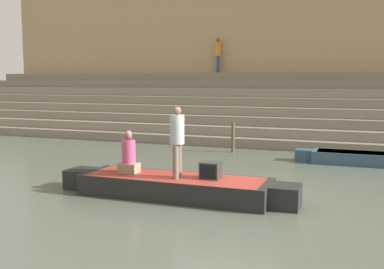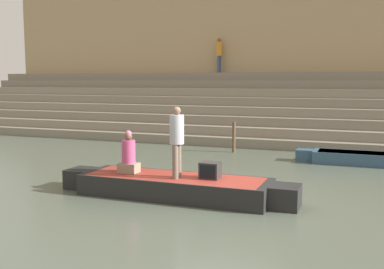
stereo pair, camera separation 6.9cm
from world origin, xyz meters
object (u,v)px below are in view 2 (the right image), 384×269
(rowboat_main, at_px, (175,186))
(tv_set, at_px, (210,170))
(person_on_steps, at_px, (219,52))
(person_rowing, at_px, (129,156))
(mooring_post, at_px, (234,137))
(person_standing, at_px, (177,137))
(moored_boat_shore, at_px, (378,159))

(rowboat_main, relative_size, tv_set, 13.06)
(rowboat_main, xyz_separation_m, tv_set, (0.89, 0.09, 0.44))
(tv_set, xyz_separation_m, person_on_steps, (-3.82, 12.70, 3.59))
(tv_set, bearing_deg, person_on_steps, 110.18)
(person_rowing, distance_m, tv_set, 2.18)
(tv_set, height_order, mooring_post, mooring_post)
(person_standing, xyz_separation_m, person_rowing, (-1.41, 0.17, -0.56))
(person_rowing, bearing_deg, tv_set, 3.62)
(person_rowing, bearing_deg, moored_boat_shore, 47.36)
(person_rowing, relative_size, moored_boat_shore, 0.20)
(person_standing, distance_m, mooring_post, 7.44)
(moored_boat_shore, bearing_deg, rowboat_main, -124.50)
(person_standing, bearing_deg, rowboat_main, 146.36)
(moored_boat_shore, height_order, mooring_post, mooring_post)
(rowboat_main, height_order, moored_boat_shore, rowboat_main)
(rowboat_main, distance_m, tv_set, 1.00)
(person_standing, distance_m, person_rowing, 1.52)
(rowboat_main, height_order, person_on_steps, person_on_steps)
(person_standing, xyz_separation_m, moored_boat_shore, (4.65, 6.39, -1.29))
(moored_boat_shore, bearing_deg, person_on_steps, 142.57)
(person_rowing, xyz_separation_m, mooring_post, (0.76, 7.19, -0.34))
(person_standing, height_order, moored_boat_shore, person_standing)
(person_on_steps, bearing_deg, rowboat_main, 164.63)
(tv_set, bearing_deg, person_rowing, -174.53)
(person_rowing, relative_size, person_on_steps, 0.60)
(person_standing, bearing_deg, mooring_post, 110.57)
(rowboat_main, height_order, person_standing, person_standing)
(rowboat_main, xyz_separation_m, person_standing, (0.13, -0.15, 1.24))
(rowboat_main, height_order, mooring_post, mooring_post)
(mooring_post, distance_m, person_on_steps, 7.12)
(moored_boat_shore, distance_m, mooring_post, 5.40)
(rowboat_main, xyz_separation_m, mooring_post, (-0.52, 7.20, 0.34))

